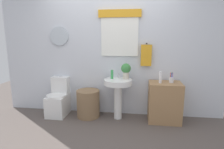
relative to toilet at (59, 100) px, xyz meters
name	(u,v)px	position (x,y,z in m)	size (l,w,h in m)	color
ground_plane	(100,141)	(1.02, -0.88, -0.29)	(8.00, 8.00, 0.00)	#564C47
back_wall	(110,49)	(1.02, 0.26, 1.01)	(4.40, 0.18, 2.60)	silver
toilet	(59,100)	(0.00, 0.00, 0.00)	(0.38, 0.51, 0.77)	white
laundry_hamper	(88,104)	(0.62, -0.03, -0.03)	(0.44, 0.44, 0.53)	#846647
pedestal_sink	(118,89)	(1.20, -0.03, 0.29)	(0.52, 0.52, 0.77)	white
faucet	(119,75)	(1.20, 0.09, 0.53)	(0.03, 0.03, 0.10)	silver
wooden_cabinet	(164,102)	(2.06, -0.03, 0.08)	(0.58, 0.44, 0.73)	#9E754C
soap_bottle	(112,74)	(1.08, 0.02, 0.56)	(0.05, 0.05, 0.16)	green
potted_plant	(126,70)	(1.34, 0.03, 0.65)	(0.18, 0.18, 0.29)	beige
lotion_bottle	(160,77)	(1.96, -0.07, 0.55)	(0.05, 0.05, 0.21)	white
toothbrush_cup	(171,80)	(2.17, -0.01, 0.50)	(0.08, 0.08, 0.19)	silver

